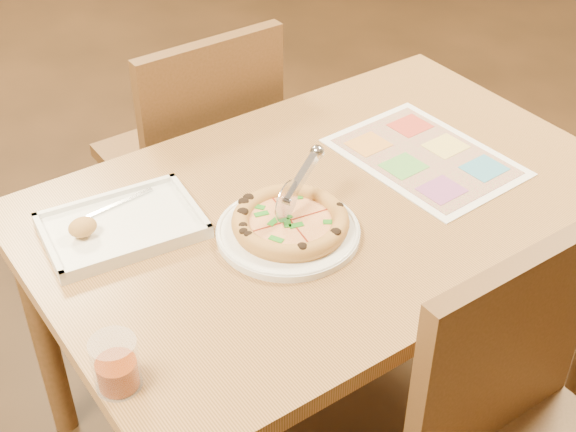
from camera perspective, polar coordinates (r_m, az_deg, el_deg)
dining_table at (r=1.81m, az=3.04°, el=-1.00°), size 1.30×0.85×0.72m
chair_near at (r=1.57m, az=16.84°, el=-14.17°), size 0.42×0.42×0.47m
chair_far at (r=2.27m, az=-6.33°, el=5.38°), size 0.42×0.42×0.47m
plate at (r=1.65m, az=0.00°, el=-1.16°), size 0.35×0.35×0.02m
pizza at (r=1.65m, az=0.17°, el=-0.42°), size 0.24×0.24×0.04m
pizza_cutter at (r=1.64m, az=0.63°, el=2.21°), size 0.16×0.08×0.10m
appetizer_tray at (r=1.69m, az=-11.91°, el=-0.82°), size 0.34×0.26×0.06m
glass_tumbler at (r=1.36m, az=-12.12°, el=-10.43°), size 0.08×0.08×0.10m
menu at (r=1.92m, az=9.71°, el=4.18°), size 0.32×0.44×0.00m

